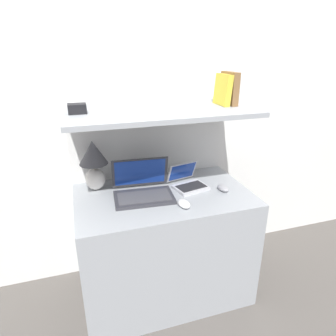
% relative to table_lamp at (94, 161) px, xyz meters
% --- Properties ---
extents(ground_plane, '(12.00, 12.00, 0.00)m').
position_rel_table_lamp_xyz_m(ground_plane, '(0.40, -0.54, -0.97)').
color(ground_plane, '#56514C').
extents(wall_back, '(6.00, 0.05, 2.40)m').
position_rel_table_lamp_xyz_m(wall_back, '(0.40, 0.19, 0.23)').
color(wall_back, white).
rests_on(wall_back, ground_plane).
extents(desk, '(1.11, 0.67, 0.77)m').
position_rel_table_lamp_xyz_m(desk, '(0.40, -0.21, -0.58)').
color(desk, '#999EA3').
rests_on(desk, ground_plane).
extents(back_riser, '(1.11, 0.04, 1.28)m').
position_rel_table_lamp_xyz_m(back_riser, '(0.40, 0.15, -0.33)').
color(back_riser, white).
rests_on(back_riser, ground_plane).
extents(shelf, '(1.11, 0.60, 0.03)m').
position_rel_table_lamp_xyz_m(shelf, '(0.40, -0.14, 0.32)').
color(shelf, '#999EA3').
rests_on(shelf, back_riser).
extents(table_lamp, '(0.18, 0.18, 0.33)m').
position_rel_table_lamp_xyz_m(table_lamp, '(0.00, 0.00, 0.00)').
color(table_lamp, white).
rests_on(table_lamp, desk).
extents(laptop_large, '(0.39, 0.32, 0.22)m').
position_rel_table_lamp_xyz_m(laptop_large, '(0.27, -0.19, -0.15)').
color(laptop_large, '#333338').
rests_on(laptop_large, desk).
extents(laptop_small, '(0.25, 0.26, 0.15)m').
position_rel_table_lamp_xyz_m(laptop_small, '(0.59, -0.16, -0.16)').
color(laptop_small, silver).
rests_on(laptop_small, desk).
extents(computer_mouse, '(0.07, 0.11, 0.04)m').
position_rel_table_lamp_xyz_m(computer_mouse, '(0.47, -0.40, -0.18)').
color(computer_mouse, white).
rests_on(computer_mouse, desk).
extents(second_mouse, '(0.07, 0.11, 0.04)m').
position_rel_table_lamp_xyz_m(second_mouse, '(0.79, -0.28, -0.18)').
color(second_mouse, '#99999E').
rests_on(second_mouse, desk).
extents(router_box, '(0.12, 0.06, 0.12)m').
position_rel_table_lamp_xyz_m(router_box, '(0.38, 0.05, -0.14)').
color(router_box, gray).
rests_on(router_box, desk).
extents(book_white, '(0.04, 0.13, 0.18)m').
position_rel_table_lamp_xyz_m(book_white, '(0.91, -0.14, 0.43)').
color(book_white, silver).
rests_on(book_white, shelf).
extents(book_brown, '(0.04, 0.17, 0.20)m').
position_rel_table_lamp_xyz_m(book_brown, '(0.86, -0.14, 0.44)').
color(book_brown, brown).
rests_on(book_brown, shelf).
extents(book_yellow, '(0.05, 0.17, 0.19)m').
position_rel_table_lamp_xyz_m(book_yellow, '(0.82, -0.14, 0.43)').
color(book_yellow, gold).
rests_on(book_yellow, shelf).
extents(shelf_gadget, '(0.10, 0.08, 0.05)m').
position_rel_table_lamp_xyz_m(shelf_gadget, '(-0.07, -0.14, 0.37)').
color(shelf_gadget, black).
rests_on(shelf_gadget, shelf).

